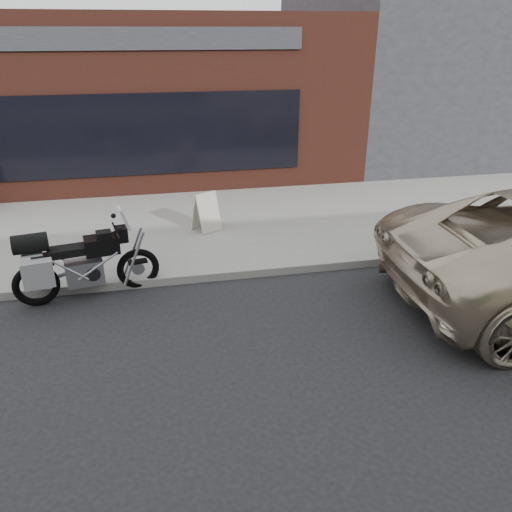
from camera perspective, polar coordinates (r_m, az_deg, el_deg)
name	(u,v)px	position (r m, az deg, el deg)	size (l,w,h in m)	color
ground	(254,452)	(5.67, -0.27, -21.50)	(120.00, 120.00, 0.00)	black
near_sidewalk	(194,220)	(11.61, -7.09, 4.06)	(44.00, 6.00, 0.15)	gray
storefront	(111,91)	(17.99, -16.22, 17.67)	(14.00, 10.07, 4.50)	#5D291E
neighbour_building	(445,62)	(20.89, 20.77, 20.00)	(10.00, 10.00, 6.00)	#2B2B30
motorcycle	(77,263)	(8.56, -19.81, -0.79)	(2.32, 1.02, 1.48)	black
sandwich_sign	(206,211)	(10.70, -5.75, 5.09)	(0.68, 0.66, 0.82)	beige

